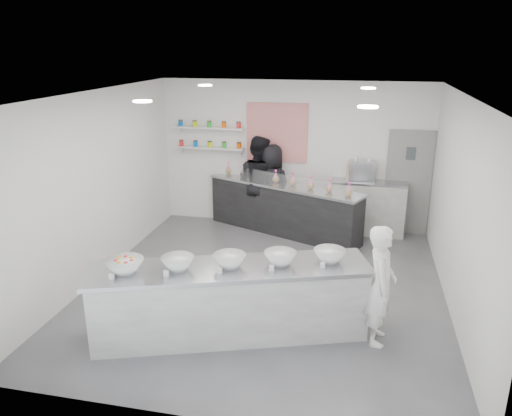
{
  "coord_description": "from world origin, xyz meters",
  "views": [
    {
      "loc": [
        1.37,
        -6.98,
        3.68
      ],
      "look_at": [
        -0.23,
        0.4,
        1.18
      ],
      "focal_mm": 35.0,
      "sensor_mm": 36.0,
      "label": 1
    }
  ],
  "objects_px": {
    "prep_counter": "(230,301)",
    "woman_prep": "(381,285)",
    "back_bar": "(284,209)",
    "staff_left": "(258,182)",
    "espresso_machine": "(362,172)",
    "espresso_ledge": "(367,208)",
    "staff_right": "(271,187)"
  },
  "relations": [
    {
      "from": "espresso_machine",
      "to": "woman_prep",
      "type": "distance_m",
      "value": 3.96
    },
    {
      "from": "back_bar",
      "to": "staff_left",
      "type": "distance_m",
      "value": 0.77
    },
    {
      "from": "back_bar",
      "to": "staff_left",
      "type": "bearing_deg",
      "value": 179.88
    },
    {
      "from": "back_bar",
      "to": "woman_prep",
      "type": "distance_m",
      "value": 4.04
    },
    {
      "from": "prep_counter",
      "to": "staff_left",
      "type": "height_order",
      "value": "staff_left"
    },
    {
      "from": "back_bar",
      "to": "woman_prep",
      "type": "bearing_deg",
      "value": -39.88
    },
    {
      "from": "staff_left",
      "to": "staff_right",
      "type": "bearing_deg",
      "value": -159.14
    },
    {
      "from": "prep_counter",
      "to": "espresso_ledge",
      "type": "xyz_separation_m",
      "value": [
        1.73,
        4.18,
        0.05
      ]
    },
    {
      "from": "woman_prep",
      "to": "staff_left",
      "type": "distance_m",
      "value": 4.53
    },
    {
      "from": "espresso_ledge",
      "to": "woman_prep",
      "type": "relative_size",
      "value": 0.93
    },
    {
      "from": "back_bar",
      "to": "woman_prep",
      "type": "height_order",
      "value": "woman_prep"
    },
    {
      "from": "prep_counter",
      "to": "woman_prep",
      "type": "relative_size",
      "value": 2.27
    },
    {
      "from": "espresso_machine",
      "to": "espresso_ledge",
      "type": "bearing_deg",
      "value": 0.0
    },
    {
      "from": "espresso_machine",
      "to": "woman_prep",
      "type": "height_order",
      "value": "woman_prep"
    },
    {
      "from": "espresso_machine",
      "to": "staff_right",
      "type": "relative_size",
      "value": 0.29
    },
    {
      "from": "back_bar",
      "to": "espresso_ledge",
      "type": "relative_size",
      "value": 2.26
    },
    {
      "from": "back_bar",
      "to": "espresso_machine",
      "type": "height_order",
      "value": "espresso_machine"
    },
    {
      "from": "prep_counter",
      "to": "back_bar",
      "type": "relative_size",
      "value": 1.09
    },
    {
      "from": "back_bar",
      "to": "staff_right",
      "type": "relative_size",
      "value": 1.88
    },
    {
      "from": "espresso_machine",
      "to": "staff_left",
      "type": "distance_m",
      "value": 2.09
    },
    {
      "from": "back_bar",
      "to": "espresso_ledge",
      "type": "height_order",
      "value": "espresso_ledge"
    },
    {
      "from": "espresso_machine",
      "to": "staff_right",
      "type": "bearing_deg",
      "value": -177.73
    },
    {
      "from": "staff_left",
      "to": "staff_right",
      "type": "xyz_separation_m",
      "value": [
        0.27,
        0.0,
        -0.08
      ]
    },
    {
      "from": "espresso_ledge",
      "to": "espresso_machine",
      "type": "relative_size",
      "value": 2.92
    },
    {
      "from": "staff_left",
      "to": "espresso_machine",
      "type": "bearing_deg",
      "value": -157.16
    },
    {
      "from": "prep_counter",
      "to": "back_bar",
      "type": "distance_m",
      "value": 3.86
    },
    {
      "from": "back_bar",
      "to": "woman_prep",
      "type": "xyz_separation_m",
      "value": [
        1.81,
        -3.6,
        0.28
      ]
    },
    {
      "from": "espresso_machine",
      "to": "staff_left",
      "type": "height_order",
      "value": "staff_left"
    },
    {
      "from": "espresso_ledge",
      "to": "woman_prep",
      "type": "distance_m",
      "value": 3.93
    },
    {
      "from": "espresso_machine",
      "to": "staff_right",
      "type": "distance_m",
      "value": 1.84
    },
    {
      "from": "prep_counter",
      "to": "back_bar",
      "type": "xyz_separation_m",
      "value": [
        0.08,
        3.86,
        0.02
      ]
    },
    {
      "from": "prep_counter",
      "to": "woman_prep",
      "type": "height_order",
      "value": "woman_prep"
    }
  ]
}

